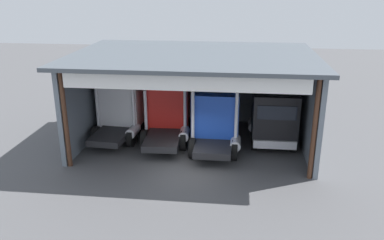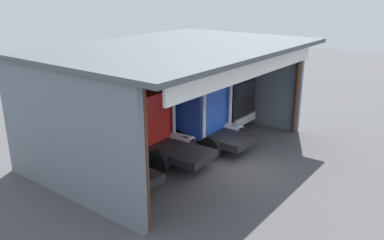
{
  "view_description": "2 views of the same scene",
  "coord_description": "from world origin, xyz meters",
  "px_view_note": "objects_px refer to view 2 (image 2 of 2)",
  "views": [
    {
      "loc": [
        2.31,
        -17.54,
        8.99
      ],
      "look_at": [
        0.0,
        2.84,
        1.79
      ],
      "focal_mm": 37.18,
      "sensor_mm": 36.0,
      "label": 1
    },
    {
      "loc": [
        -14.24,
        -7.99,
        7.74
      ],
      "look_at": [
        0.0,
        2.84,
        1.79
      ],
      "focal_mm": 36.86,
      "sensor_mm": 36.0,
      "label": 2
    }
  ],
  "objects_px": {
    "truck_blue_center_left_bay": "(203,114)",
    "tool_cart": "(114,137)",
    "truck_white_yard_outside": "(93,134)",
    "oil_drum": "(96,141)",
    "truck_black_center_bay": "(222,97)",
    "truck_red_left_bay": "(145,124)"
  },
  "relations": [
    {
      "from": "truck_blue_center_left_bay",
      "to": "tool_cart",
      "type": "distance_m",
      "value": 4.76
    },
    {
      "from": "truck_white_yard_outside",
      "to": "oil_drum",
      "type": "xyz_separation_m",
      "value": [
        1.99,
        2.39,
        -1.52
      ]
    },
    {
      "from": "truck_black_center_bay",
      "to": "tool_cart",
      "type": "relative_size",
      "value": 4.64
    },
    {
      "from": "truck_blue_center_left_bay",
      "to": "truck_black_center_bay",
      "type": "relative_size",
      "value": 0.89
    },
    {
      "from": "truck_blue_center_left_bay",
      "to": "oil_drum",
      "type": "bearing_deg",
      "value": 134.05
    },
    {
      "from": "truck_white_yard_outside",
      "to": "oil_drum",
      "type": "height_order",
      "value": "truck_white_yard_outside"
    },
    {
      "from": "truck_red_left_bay",
      "to": "truck_blue_center_left_bay",
      "type": "distance_m",
      "value": 3.18
    },
    {
      "from": "truck_red_left_bay",
      "to": "oil_drum",
      "type": "height_order",
      "value": "truck_red_left_bay"
    },
    {
      "from": "truck_black_center_bay",
      "to": "oil_drum",
      "type": "bearing_deg",
      "value": -24.07
    },
    {
      "from": "truck_blue_center_left_bay",
      "to": "oil_drum",
      "type": "height_order",
      "value": "truck_blue_center_left_bay"
    },
    {
      "from": "truck_white_yard_outside",
      "to": "truck_black_center_bay",
      "type": "height_order",
      "value": "truck_white_yard_outside"
    },
    {
      "from": "oil_drum",
      "to": "truck_white_yard_outside",
      "type": "bearing_deg",
      "value": -129.76
    },
    {
      "from": "truck_white_yard_outside",
      "to": "tool_cart",
      "type": "relative_size",
      "value": 5.12
    },
    {
      "from": "truck_white_yard_outside",
      "to": "tool_cart",
      "type": "bearing_deg",
      "value": 38.84
    },
    {
      "from": "truck_white_yard_outside",
      "to": "truck_blue_center_left_bay",
      "type": "xyz_separation_m",
      "value": [
        5.74,
        -1.58,
        -0.23
      ]
    },
    {
      "from": "truck_blue_center_left_bay",
      "to": "tool_cart",
      "type": "bearing_deg",
      "value": 128.38
    },
    {
      "from": "truck_white_yard_outside",
      "to": "truck_red_left_bay",
      "type": "bearing_deg",
      "value": -2.42
    },
    {
      "from": "truck_red_left_bay",
      "to": "truck_black_center_bay",
      "type": "height_order",
      "value": "truck_black_center_bay"
    },
    {
      "from": "truck_black_center_bay",
      "to": "oil_drum",
      "type": "distance_m",
      "value": 7.7
    },
    {
      "from": "truck_black_center_bay",
      "to": "truck_white_yard_outside",
      "type": "bearing_deg",
      "value": -4.59
    },
    {
      "from": "truck_blue_center_left_bay",
      "to": "oil_drum",
      "type": "xyz_separation_m",
      "value": [
        -3.76,
        3.97,
        -1.29
      ]
    },
    {
      "from": "truck_black_center_bay",
      "to": "tool_cart",
      "type": "distance_m",
      "value": 6.71
    }
  ]
}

